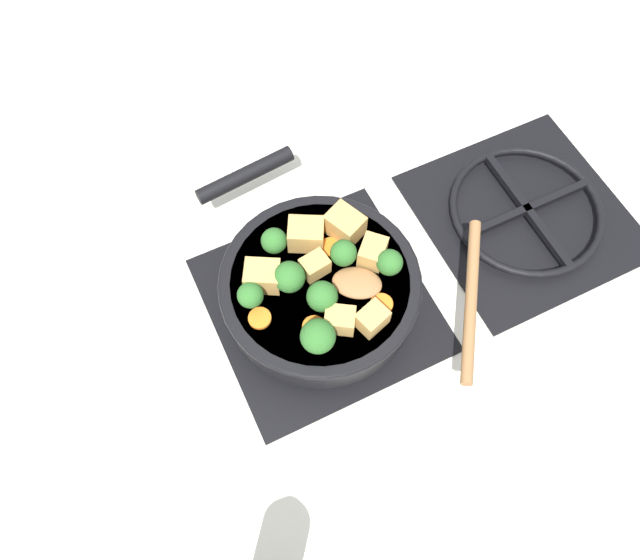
% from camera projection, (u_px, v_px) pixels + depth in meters
% --- Properties ---
extents(ground_plane, '(2.40, 2.40, 0.00)m').
position_uv_depth(ground_plane, '(320.00, 305.00, 0.93)').
color(ground_plane, silver).
extents(front_burner_grate, '(0.31, 0.31, 0.03)m').
position_uv_depth(front_burner_grate, '(320.00, 302.00, 0.92)').
color(front_burner_grate, black).
rests_on(front_burner_grate, ground_plane).
extents(rear_burner_grate, '(0.31, 0.31, 0.03)m').
position_uv_depth(rear_burner_grate, '(525.00, 212.00, 0.99)').
color(rear_burner_grate, black).
rests_on(rear_burner_grate, ground_plane).
extents(skillet_pan, '(0.38, 0.28, 0.06)m').
position_uv_depth(skillet_pan, '(319.00, 287.00, 0.88)').
color(skillet_pan, black).
rests_on(skillet_pan, front_burner_grate).
extents(wooden_spoon, '(0.23, 0.24, 0.02)m').
position_uv_depth(wooden_spoon, '(422.00, 292.00, 0.84)').
color(wooden_spoon, olive).
rests_on(wooden_spoon, skillet_pan).
extents(tofu_cube_center_large, '(0.04, 0.05, 0.03)m').
position_uv_depth(tofu_cube_center_large, '(372.00, 319.00, 0.81)').
color(tofu_cube_center_large, tan).
rests_on(tofu_cube_center_large, skillet_pan).
extents(tofu_cube_near_handle, '(0.06, 0.06, 0.04)m').
position_uv_depth(tofu_cube_near_handle, '(345.00, 225.00, 0.87)').
color(tofu_cube_near_handle, tan).
rests_on(tofu_cube_near_handle, skillet_pan).
extents(tofu_cube_east_chunk, '(0.06, 0.06, 0.04)m').
position_uv_depth(tofu_cube_east_chunk, '(263.00, 276.00, 0.83)').
color(tofu_cube_east_chunk, tan).
rests_on(tofu_cube_east_chunk, skillet_pan).
extents(tofu_cube_west_chunk, '(0.03, 0.04, 0.03)m').
position_uv_depth(tofu_cube_west_chunk, '(315.00, 266.00, 0.85)').
color(tofu_cube_west_chunk, tan).
rests_on(tofu_cube_west_chunk, skillet_pan).
extents(tofu_cube_back_piece, '(0.06, 0.06, 0.04)m').
position_uv_depth(tofu_cube_back_piece, '(306.00, 234.00, 0.86)').
color(tofu_cube_back_piece, tan).
rests_on(tofu_cube_back_piece, skillet_pan).
extents(tofu_cube_front_piece, '(0.05, 0.05, 0.03)m').
position_uv_depth(tofu_cube_front_piece, '(372.00, 251.00, 0.85)').
color(tofu_cube_front_piece, tan).
rests_on(tofu_cube_front_piece, skillet_pan).
extents(tofu_cube_mid_small, '(0.05, 0.05, 0.03)m').
position_uv_depth(tofu_cube_mid_small, '(340.00, 320.00, 0.81)').
color(tofu_cube_mid_small, tan).
rests_on(tofu_cube_mid_small, skillet_pan).
extents(broccoli_floret_near_spoon, '(0.04, 0.04, 0.05)m').
position_uv_depth(broccoli_floret_near_spoon, '(322.00, 297.00, 0.81)').
color(broccoli_floret_near_spoon, '#709956').
rests_on(broccoli_floret_near_spoon, skillet_pan).
extents(broccoli_floret_center_top, '(0.04, 0.04, 0.04)m').
position_uv_depth(broccoli_floret_center_top, '(343.00, 253.00, 0.84)').
color(broccoli_floret_center_top, '#709956').
rests_on(broccoli_floret_center_top, skillet_pan).
extents(broccoli_floret_east_rim, '(0.04, 0.04, 0.04)m').
position_uv_depth(broccoli_floret_east_rim, '(274.00, 241.00, 0.85)').
color(broccoli_floret_east_rim, '#709956').
rests_on(broccoli_floret_east_rim, skillet_pan).
extents(broccoli_floret_west_rim, '(0.04, 0.04, 0.04)m').
position_uv_depth(broccoli_floret_west_rim, '(250.00, 295.00, 0.81)').
color(broccoli_floret_west_rim, '#709956').
rests_on(broccoli_floret_west_rim, skillet_pan).
extents(broccoli_floret_north_edge, '(0.04, 0.04, 0.04)m').
position_uv_depth(broccoli_floret_north_edge, '(389.00, 263.00, 0.84)').
color(broccoli_floret_north_edge, '#709956').
rests_on(broccoli_floret_north_edge, skillet_pan).
extents(broccoli_floret_south_cluster, '(0.04, 0.04, 0.05)m').
position_uv_depth(broccoli_floret_south_cluster, '(289.00, 277.00, 0.82)').
color(broccoli_floret_south_cluster, '#709956').
rests_on(broccoli_floret_south_cluster, skillet_pan).
extents(broccoli_floret_mid_floret, '(0.05, 0.05, 0.05)m').
position_uv_depth(broccoli_floret_mid_floret, '(318.00, 336.00, 0.78)').
color(broccoli_floret_mid_floret, '#709956').
rests_on(broccoli_floret_mid_floret, skillet_pan).
extents(carrot_slice_orange_thin, '(0.03, 0.03, 0.01)m').
position_uv_depth(carrot_slice_orange_thin, '(260.00, 318.00, 0.82)').
color(carrot_slice_orange_thin, orange).
rests_on(carrot_slice_orange_thin, skillet_pan).
extents(carrot_slice_near_center, '(0.03, 0.03, 0.01)m').
position_uv_depth(carrot_slice_near_center, '(314.00, 327.00, 0.82)').
color(carrot_slice_near_center, orange).
rests_on(carrot_slice_near_center, skillet_pan).
extents(carrot_slice_edge_slice, '(0.03, 0.03, 0.01)m').
position_uv_depth(carrot_slice_edge_slice, '(381.00, 304.00, 0.83)').
color(carrot_slice_edge_slice, orange).
rests_on(carrot_slice_edge_slice, skillet_pan).
extents(carrot_slice_under_broccoli, '(0.03, 0.03, 0.01)m').
position_uv_depth(carrot_slice_under_broccoli, '(331.00, 247.00, 0.87)').
color(carrot_slice_under_broccoli, orange).
rests_on(carrot_slice_under_broccoli, skillet_pan).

